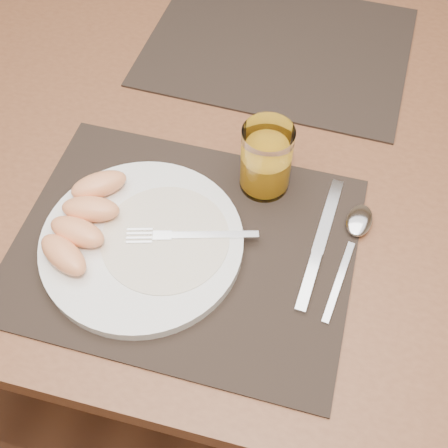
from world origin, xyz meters
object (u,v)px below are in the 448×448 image
Objects in this scene: fork at (181,236)px; placemat_near at (184,246)px; plate at (142,243)px; knife at (317,253)px; table at (236,168)px; juice_glass at (266,162)px; spoon at (356,229)px; placemat_far at (278,46)px.

placemat_near is at bearing -28.97° from fork.
knife is at bearing 11.49° from plate.
table is 6.35× the size of knife.
placemat_near is 4.19× the size of juice_glass.
fork is 0.16m from juice_glass.
spoon is (0.20, -0.14, 0.09)m from table.
plate reaches higher than knife.
table is at bearing 145.18° from spoon.
plate is at bearing -159.88° from fork.
spoon is at bearing 19.22° from plate.
table is 3.11× the size of placemat_near.
plate is at bearing -160.78° from spoon.
placemat_far is 0.40m from spoon.
fork is at bearing 20.12° from plate.
knife reaches higher than placemat_far.
placemat_far is at bearing 84.19° from fork.
plate is at bearing -132.77° from juice_glass.
spoon reaches higher than placemat_far.
table is at bearing 72.80° from plate.
juice_glass is (0.04, -0.31, 0.05)m from placemat_far.
juice_glass is (0.08, 0.13, 0.05)m from placemat_near.
fork reaches higher than placemat_near.
placemat_near is 0.23m from spoon.
plate is 2.52× the size of juice_glass.
knife is (0.18, 0.03, -0.02)m from fork.
placemat_far is 0.32m from juice_glass.
placemat_far is 4.19× the size of juice_glass.
placemat_far is 2.04× the size of knife.
placemat_near reaches higher than table.
plate is at bearing -107.20° from table.
plate reaches higher than placemat_far.
spoon is (0.27, 0.10, -0.00)m from plate.
juice_glass is at bearing 47.23° from plate.
spoon is (0.05, 0.05, 0.00)m from knife.
juice_glass reaches higher than table.
knife is at bearing -132.93° from spoon.
knife is 0.07m from spoon.
table is 8.10× the size of fork.
juice_glass is at bearing 58.12° from placemat_near.
juice_glass reaches higher than spoon.
spoon is at bearing -19.86° from juice_glass.
placemat_near is at bearing -159.98° from spoon.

